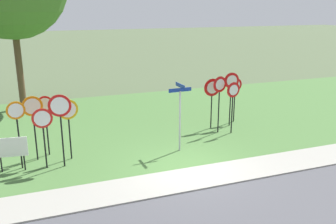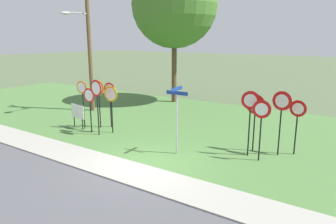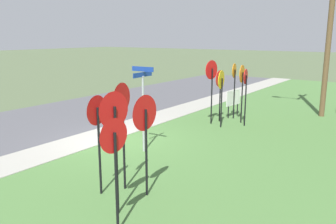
{
  "view_description": "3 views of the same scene",
  "coord_description": "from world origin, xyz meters",
  "px_view_note": "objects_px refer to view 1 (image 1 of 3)",
  "views": [
    {
      "loc": [
        -4.94,
        -11.15,
        5.69
      ],
      "look_at": [
        0.06,
        2.22,
        1.54
      ],
      "focal_mm": 39.34,
      "sensor_mm": 36.0,
      "label": 1
    },
    {
      "loc": [
        6.88,
        -8.64,
        4.66
      ],
      "look_at": [
        -0.62,
        2.51,
        1.49
      ],
      "focal_mm": 33.8,
      "sensor_mm": 36.0,
      "label": 2
    },
    {
      "loc": [
        8.78,
        8.56,
        3.73
      ],
      "look_at": [
        0.44,
        2.7,
        1.49
      ],
      "focal_mm": 37.23,
      "sensor_mm": 36.0,
      "label": 3
    }
  ],
  "objects_px": {
    "stop_sign_far_center": "(60,114)",
    "stop_sign_center_tall": "(33,114)",
    "yield_sign_far_left": "(212,92)",
    "yield_sign_near_right": "(220,91)",
    "yield_sign_far_right": "(235,90)",
    "notice_board": "(11,149)",
    "stop_sign_far_right": "(46,113)",
    "stop_sign_far_left": "(17,121)",
    "yield_sign_center": "(233,96)",
    "yield_sign_near_left": "(231,86)",
    "street_name_post": "(180,111)",
    "stop_sign_near_left": "(43,126)",
    "stop_sign_near_right": "(68,116)"
  },
  "relations": [
    {
      "from": "yield_sign_far_right",
      "to": "yield_sign_center",
      "type": "height_order",
      "value": "yield_sign_center"
    },
    {
      "from": "stop_sign_far_left",
      "to": "yield_sign_far_left",
      "type": "bearing_deg",
      "value": 1.59
    },
    {
      "from": "stop_sign_far_center",
      "to": "yield_sign_near_right",
      "type": "relative_size",
      "value": 1.03
    },
    {
      "from": "yield_sign_near_left",
      "to": "yield_sign_far_left",
      "type": "height_order",
      "value": "yield_sign_near_left"
    },
    {
      "from": "yield_sign_center",
      "to": "yield_sign_near_left",
      "type": "bearing_deg",
      "value": 58.06
    },
    {
      "from": "stop_sign_near_left",
      "to": "stop_sign_center_tall",
      "type": "distance_m",
      "value": 0.96
    },
    {
      "from": "stop_sign_center_tall",
      "to": "yield_sign_far_left",
      "type": "bearing_deg",
      "value": -0.1
    },
    {
      "from": "stop_sign_center_tall",
      "to": "yield_sign_near_left",
      "type": "bearing_deg",
      "value": -0.71
    },
    {
      "from": "yield_sign_center",
      "to": "notice_board",
      "type": "relative_size",
      "value": 1.9
    },
    {
      "from": "stop_sign_far_right",
      "to": "yield_sign_center",
      "type": "xyz_separation_m",
      "value": [
        8.0,
        -0.25,
        0.07
      ]
    },
    {
      "from": "yield_sign_far_left",
      "to": "stop_sign_near_left",
      "type": "bearing_deg",
      "value": -164.08
    },
    {
      "from": "yield_sign_far_right",
      "to": "notice_board",
      "type": "height_order",
      "value": "yield_sign_far_right"
    },
    {
      "from": "yield_sign_far_left",
      "to": "stop_sign_center_tall",
      "type": "bearing_deg",
      "value": -170.87
    },
    {
      "from": "yield_sign_near_right",
      "to": "yield_sign_center",
      "type": "distance_m",
      "value": 0.64
    },
    {
      "from": "notice_board",
      "to": "yield_sign_near_left",
      "type": "bearing_deg",
      "value": 18.62
    },
    {
      "from": "yield_sign_far_left",
      "to": "yield_sign_near_left",
      "type": "bearing_deg",
      "value": 3.74
    },
    {
      "from": "street_name_post",
      "to": "stop_sign_near_left",
      "type": "bearing_deg",
      "value": 176.32
    },
    {
      "from": "stop_sign_near_left",
      "to": "yield_sign_far_right",
      "type": "distance_m",
      "value": 9.46
    },
    {
      "from": "yield_sign_near_right",
      "to": "stop_sign_near_right",
      "type": "bearing_deg",
      "value": 176.55
    },
    {
      "from": "stop_sign_center_tall",
      "to": "yield_sign_far_right",
      "type": "bearing_deg",
      "value": 1.76
    },
    {
      "from": "stop_sign_far_right",
      "to": "yield_sign_far_right",
      "type": "bearing_deg",
      "value": -2.05
    },
    {
      "from": "yield_sign_center",
      "to": "street_name_post",
      "type": "distance_m",
      "value": 3.22
    },
    {
      "from": "yield_sign_far_right",
      "to": "street_name_post",
      "type": "distance_m",
      "value": 4.76
    },
    {
      "from": "yield_sign_far_left",
      "to": "yield_sign_far_right",
      "type": "height_order",
      "value": "yield_sign_far_left"
    },
    {
      "from": "stop_sign_far_left",
      "to": "yield_sign_center",
      "type": "bearing_deg",
      "value": -4.99
    },
    {
      "from": "yield_sign_near_left",
      "to": "notice_board",
      "type": "bearing_deg",
      "value": -164.12
    },
    {
      "from": "yield_sign_far_left",
      "to": "street_name_post",
      "type": "relative_size",
      "value": 0.87
    },
    {
      "from": "stop_sign_near_right",
      "to": "yield_sign_far_left",
      "type": "distance_m",
      "value": 6.81
    },
    {
      "from": "yield_sign_far_right",
      "to": "stop_sign_near_right",
      "type": "bearing_deg",
      "value": -161.64
    },
    {
      "from": "stop_sign_far_center",
      "to": "stop_sign_center_tall",
      "type": "bearing_deg",
      "value": 140.55
    },
    {
      "from": "stop_sign_far_right",
      "to": "yield_sign_center",
      "type": "relative_size",
      "value": 1.0
    },
    {
      "from": "stop_sign_center_tall",
      "to": "yield_sign_far_right",
      "type": "height_order",
      "value": "stop_sign_center_tall"
    },
    {
      "from": "stop_sign_far_center",
      "to": "stop_sign_far_right",
      "type": "distance_m",
      "value": 1.44
    },
    {
      "from": "stop_sign_near_left",
      "to": "stop_sign_far_center",
      "type": "height_order",
      "value": "stop_sign_far_center"
    },
    {
      "from": "stop_sign_far_right",
      "to": "yield_sign_near_right",
      "type": "relative_size",
      "value": 0.91
    },
    {
      "from": "yield_sign_far_left",
      "to": "stop_sign_far_center",
      "type": "bearing_deg",
      "value": -162.23
    },
    {
      "from": "yield_sign_near_right",
      "to": "yield_sign_far_right",
      "type": "height_order",
      "value": "yield_sign_near_right"
    },
    {
      "from": "yield_sign_near_left",
      "to": "street_name_post",
      "type": "bearing_deg",
      "value": -143.82
    },
    {
      "from": "stop_sign_near_left",
      "to": "stop_sign_far_center",
      "type": "xyz_separation_m",
      "value": [
        0.61,
        -0.09,
        0.37
      ]
    },
    {
      "from": "stop_sign_near_left",
      "to": "stop_sign_center_tall",
      "type": "relative_size",
      "value": 0.9
    },
    {
      "from": "yield_sign_far_left",
      "to": "yield_sign_center",
      "type": "distance_m",
      "value": 1.1
    },
    {
      "from": "yield_sign_center",
      "to": "notice_board",
      "type": "bearing_deg",
      "value": 178.45
    },
    {
      "from": "stop_sign_center_tall",
      "to": "yield_sign_far_left",
      "type": "xyz_separation_m",
      "value": [
        7.88,
        1.05,
        -0.02
      ]
    },
    {
      "from": "stop_sign_far_center",
      "to": "yield_sign_near_left",
      "type": "relative_size",
      "value": 1.03
    },
    {
      "from": "stop_sign_far_right",
      "to": "yield_sign_near_right",
      "type": "height_order",
      "value": "yield_sign_near_right"
    },
    {
      "from": "stop_sign_near_left",
      "to": "street_name_post",
      "type": "distance_m",
      "value": 5.13
    },
    {
      "from": "yield_sign_center",
      "to": "yield_sign_far_right",
      "type": "bearing_deg",
      "value": 49.45
    },
    {
      "from": "stop_sign_far_left",
      "to": "yield_sign_near_right",
      "type": "xyz_separation_m",
      "value": [
        8.44,
        0.98,
        0.18
      ]
    },
    {
      "from": "stop_sign_near_left",
      "to": "stop_sign_far_right",
      "type": "relative_size",
      "value": 0.94
    },
    {
      "from": "stop_sign_far_center",
      "to": "stop_sign_center_tall",
      "type": "height_order",
      "value": "stop_sign_far_center"
    }
  ]
}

